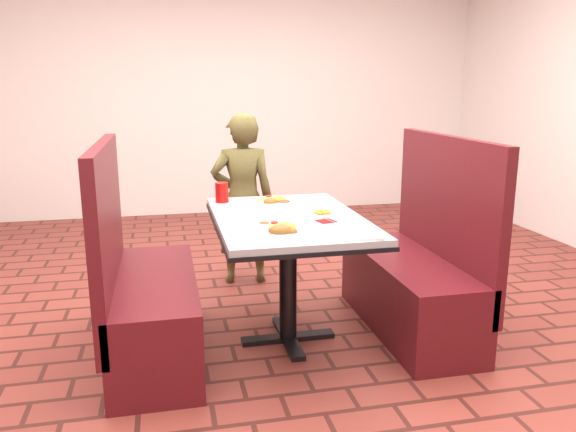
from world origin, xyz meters
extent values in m
plane|color=brown|center=(0.00, 0.00, 0.00)|extent=(7.00, 7.00, 0.00)
cube|color=white|center=(0.00, 3.50, 1.40)|extent=(6.00, 0.04, 2.80)
cube|color=#A9ABAE|center=(0.00, 0.00, 0.73)|extent=(0.80, 1.20, 0.03)
cube|color=black|center=(0.00, 0.00, 0.70)|extent=(0.81, 1.21, 0.02)
cylinder|color=black|center=(0.00, 0.00, 0.36)|extent=(0.10, 0.10, 0.69)
cube|color=black|center=(0.00, 0.00, 0.01)|extent=(0.55, 0.08, 0.03)
cube|color=black|center=(0.00, 0.00, 0.01)|extent=(0.08, 0.55, 0.03)
cube|color=maroon|center=(-0.75, 0.00, 0.23)|extent=(0.45, 1.20, 0.45)
cube|color=maroon|center=(-0.97, 0.00, 0.70)|extent=(0.06, 1.20, 0.95)
cube|color=maroon|center=(0.75, 0.00, 0.23)|extent=(0.45, 1.20, 0.45)
cube|color=maroon|center=(0.97, 0.00, 0.70)|extent=(0.06, 1.20, 0.95)
imported|color=brown|center=(-0.10, 1.07, 0.64)|extent=(0.49, 0.34, 1.27)
cylinder|color=white|center=(-0.11, -0.34, 0.76)|extent=(0.27, 0.27, 0.02)
ellipsoid|color=gold|center=(-0.08, -0.31, 0.79)|extent=(0.11, 0.11, 0.05)
ellipsoid|color=#84C34E|center=(-0.16, -0.29, 0.78)|extent=(0.11, 0.09, 0.04)
cylinder|color=red|center=(-0.13, -0.27, 0.79)|extent=(0.04, 0.04, 0.01)
ellipsoid|color=#925C25|center=(-0.12, -0.40, 0.80)|extent=(0.12, 0.09, 0.07)
ellipsoid|color=#925C25|center=(-0.08, -0.42, 0.79)|extent=(0.07, 0.05, 0.04)
cylinder|color=white|center=(-0.20, -0.36, 0.79)|extent=(0.06, 0.06, 0.04)
cylinder|color=brown|center=(-0.20, -0.36, 0.81)|extent=(0.05, 0.05, 0.01)
cylinder|color=white|center=(-0.01, 0.34, 0.76)|extent=(0.27, 0.27, 0.02)
ellipsoid|color=gold|center=(0.02, 0.38, 0.79)|extent=(0.11, 0.11, 0.05)
ellipsoid|color=#84C34E|center=(-0.06, 0.39, 0.78)|extent=(0.11, 0.09, 0.03)
cylinder|color=red|center=(-0.03, 0.41, 0.79)|extent=(0.04, 0.04, 0.01)
ellipsoid|color=brown|center=(0.04, 0.31, 0.78)|extent=(0.08, 0.08, 0.03)
ellipsoid|color=#925C25|center=(-0.04, 0.30, 0.79)|extent=(0.09, 0.07, 0.05)
cylinder|color=white|center=(0.20, -0.02, 0.76)|extent=(0.16, 0.16, 0.01)
cube|color=#5D0E0F|center=(0.17, -0.17, 0.75)|extent=(0.11, 0.11, 0.00)
cube|color=silver|center=(0.18, -0.16, 0.76)|extent=(0.04, 0.13, 0.00)
cylinder|color=red|center=(-0.32, 0.46, 0.81)|extent=(0.08, 0.08, 0.12)
cube|color=silver|center=(0.25, -0.51, 0.76)|extent=(0.23, 0.19, 0.01)
cube|color=silver|center=(-0.11, -0.37, 0.76)|extent=(0.04, 0.18, 0.00)
cube|color=silver|center=(-0.09, -0.33, 0.76)|extent=(0.02, 0.17, 0.00)
camera|label=1|loc=(-0.66, -2.97, 1.46)|focal=35.00mm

